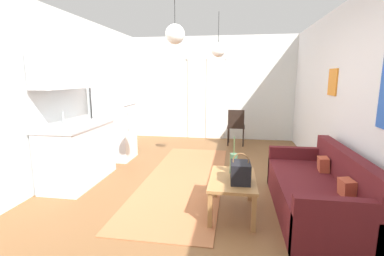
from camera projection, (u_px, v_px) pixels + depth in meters
ground_plane at (186, 201)px, 3.79m from camera, size 4.84×8.23×0.10m
wall_back at (212, 89)px, 7.29m from camera, size 4.44×0.13×2.68m
wall_right at (369, 103)px, 3.20m from camera, size 0.12×7.83×2.68m
wall_left at (35, 98)px, 3.87m from camera, size 0.12×7.83×2.68m
area_rug at (185, 178)px, 4.50m from camera, size 1.23×3.61×0.01m
couch at (320, 194)px, 3.28m from camera, size 0.85×1.90×0.79m
coffee_table at (233, 183)px, 3.30m from camera, size 0.55×0.87×0.44m
bamboo_vase at (234, 163)px, 3.44m from camera, size 0.10×0.10×0.47m
handbag at (240, 172)px, 3.13m from camera, size 0.23×0.30×0.35m
refrigerator at (116, 118)px, 5.45m from camera, size 0.66×0.63×1.67m
kitchen_counter at (75, 133)px, 4.24m from camera, size 0.64×1.30×2.10m
accent_chair at (236, 125)px, 6.60m from camera, size 0.43×0.41×0.88m
pendant_lamp_near at (175, 34)px, 3.34m from camera, size 0.24×0.24×0.65m
pendant_lamp_far at (218, 50)px, 4.54m from camera, size 0.24×0.24×0.72m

